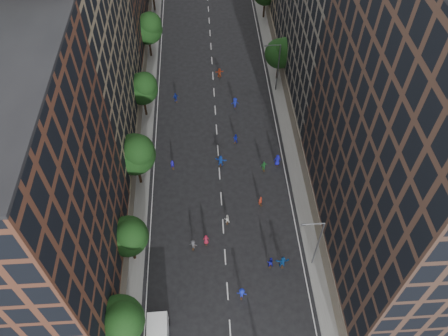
% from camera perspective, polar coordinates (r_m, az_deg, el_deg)
% --- Properties ---
extents(ground, '(240.00, 240.00, 0.00)m').
position_cam_1_polar(ground, '(71.92, -1.14, 7.30)').
color(ground, black).
rests_on(ground, ground).
extents(sidewalk_left, '(4.00, 105.00, 0.15)m').
position_cam_1_polar(sidewalk_left, '(78.22, -10.37, 10.58)').
color(sidewalk_left, slate).
rests_on(sidewalk_left, ground).
extents(sidewalk_right, '(4.00, 105.00, 0.15)m').
position_cam_1_polar(sidewalk_right, '(78.75, 7.53, 11.31)').
color(sidewalk_right, slate).
rests_on(sidewalk_right, ground).
extents(bldg_left_a, '(14.00, 22.00, 30.00)m').
position_cam_1_polar(bldg_left_a, '(44.77, -24.77, -5.36)').
color(bldg_left_a, '#552F20').
rests_on(bldg_left_a, ground).
extents(bldg_left_b, '(14.00, 26.00, 34.00)m').
position_cam_1_polar(bldg_left_b, '(60.00, -20.27, 14.90)').
color(bldg_left_b, '#897759').
rests_on(bldg_left_b, ground).
extents(bldg_right_a, '(14.00, 30.00, 36.00)m').
position_cam_1_polar(bldg_right_a, '(46.36, 24.27, 3.11)').
color(bldg_right_a, '#442E24').
rests_on(bldg_right_a, ground).
extents(bldg_right_b, '(14.00, 28.00, 33.00)m').
position_cam_1_polar(bldg_right_b, '(68.60, 15.60, 20.20)').
color(bldg_right_b, '#676055').
rests_on(bldg_right_b, ground).
extents(tree_left_0, '(5.20, 5.20, 8.83)m').
position_cam_1_polar(tree_left_0, '(46.80, -13.41, -18.84)').
color(tree_left_0, black).
rests_on(tree_left_0, ground).
extents(tree_left_1, '(4.80, 4.80, 8.21)m').
position_cam_1_polar(tree_left_1, '(51.59, -12.31, -8.62)').
color(tree_left_1, black).
rests_on(tree_left_1, ground).
extents(tree_left_2, '(5.60, 5.60, 9.45)m').
position_cam_1_polar(tree_left_2, '(58.12, -11.47, 1.90)').
color(tree_left_2, black).
rests_on(tree_left_2, ground).
extents(tree_left_3, '(5.00, 5.00, 8.58)m').
position_cam_1_polar(tree_left_3, '(68.62, -10.58, 10.31)').
color(tree_left_3, black).
rests_on(tree_left_3, ground).
extents(tree_left_4, '(5.40, 5.40, 9.08)m').
position_cam_1_polar(tree_left_4, '(81.42, -9.89, 17.63)').
color(tree_left_4, black).
rests_on(tree_left_4, ground).
extents(tree_right_a, '(5.00, 5.00, 8.39)m').
position_cam_1_polar(tree_right_a, '(75.62, 7.46, 14.76)').
color(tree_right_a, black).
rests_on(tree_right_a, ground).
extents(streetlamp_near, '(2.64, 0.22, 9.06)m').
position_cam_1_polar(streetlamp_near, '(51.55, 12.01, -9.41)').
color(streetlamp_near, '#595B60').
rests_on(streetlamp_near, ground).
extents(streetlamp_far, '(2.64, 0.22, 9.06)m').
position_cam_1_polar(streetlamp_far, '(73.44, 6.94, 13.18)').
color(streetlamp_far, '#595B60').
rests_on(streetlamp_far, ground).
extents(skater_2, '(0.88, 0.71, 1.69)m').
position_cam_1_polar(skater_2, '(54.39, 6.05, -12.11)').
color(skater_2, '#111291').
rests_on(skater_2, ground).
extents(skater_3, '(1.23, 0.85, 1.74)m').
position_cam_1_polar(skater_3, '(52.36, 2.33, -16.05)').
color(skater_3, '#1625B7').
rests_on(skater_3, ground).
extents(skater_4, '(1.15, 0.59, 1.87)m').
position_cam_1_polar(skater_4, '(51.68, -9.28, -18.96)').
color(skater_4, '#16118F').
rests_on(skater_4, ground).
extents(skater_5, '(1.75, 0.63, 1.86)m').
position_cam_1_polar(skater_5, '(54.48, 7.65, -12.05)').
color(skater_5, '#124896').
rests_on(skater_5, ground).
extents(skater_6, '(0.80, 0.53, 1.62)m').
position_cam_1_polar(skater_6, '(55.73, -2.36, -9.33)').
color(skater_6, maroon).
rests_on(skater_6, ground).
extents(skater_7, '(0.67, 0.57, 1.56)m').
position_cam_1_polar(skater_7, '(59.23, 4.77, -4.29)').
color(skater_7, maroon).
rests_on(skater_7, ground).
extents(skater_8, '(0.74, 0.58, 1.51)m').
position_cam_1_polar(skater_8, '(57.40, 0.39, -6.67)').
color(skater_8, silver).
rests_on(skater_8, ground).
extents(skater_9, '(1.11, 0.82, 1.54)m').
position_cam_1_polar(skater_9, '(55.49, -4.02, -9.95)').
color(skater_9, '#44444A').
rests_on(skater_9, ground).
extents(skater_10, '(1.05, 0.59, 1.69)m').
position_cam_1_polar(skater_10, '(63.02, 5.22, 0.27)').
color(skater_10, '#227432').
rests_on(skater_10, ground).
extents(skater_11, '(1.82, 1.03, 1.87)m').
position_cam_1_polar(skater_11, '(63.27, -0.44, 0.93)').
color(skater_11, '#1644B8').
rests_on(skater_11, ground).
extents(skater_12, '(0.95, 0.63, 1.92)m').
position_cam_1_polar(skater_12, '(63.82, 6.99, 1.03)').
color(skater_12, '#13139A').
rests_on(skater_12, ground).
extents(skater_13, '(0.65, 0.51, 1.55)m').
position_cam_1_polar(skater_13, '(63.50, -6.77, 0.48)').
color(skater_13, '#1C15B0').
rests_on(skater_13, ground).
extents(skater_14, '(0.90, 0.80, 1.54)m').
position_cam_1_polar(skater_14, '(66.60, 1.51, 3.89)').
color(skater_14, '#1520B0').
rests_on(skater_14, ground).
extents(skater_15, '(1.24, 0.73, 1.89)m').
position_cam_1_polar(skater_15, '(72.18, 1.44, 8.49)').
color(skater_15, navy).
rests_on(skater_15, ground).
extents(skater_16, '(1.05, 0.74, 1.66)m').
position_cam_1_polar(skater_16, '(73.79, -6.32, 9.13)').
color(skater_16, navy).
rests_on(skater_16, ground).
extents(skater_17, '(1.63, 0.65, 1.71)m').
position_cam_1_polar(skater_17, '(78.44, -0.60, 12.33)').
color(skater_17, '#AB3B1C').
rests_on(skater_17, ground).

